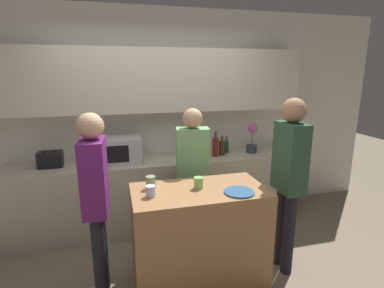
{
  "coord_description": "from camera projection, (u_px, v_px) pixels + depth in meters",
  "views": [
    {
      "loc": [
        -0.5,
        -2.14,
        1.94
      ],
      "look_at": [
        0.18,
        0.47,
        1.28
      ],
      "focal_mm": 28.0,
      "sensor_mm": 36.0,
      "label": 1
    }
  ],
  "objects": [
    {
      "name": "bottle_4",
      "position": [
        222.0,
        148.0,
        3.84
      ],
      "size": [
        0.08,
        0.08,
        0.25
      ],
      "color": "#472814",
      "rests_on": "back_counter"
    },
    {
      "name": "person_center",
      "position": [
        96.0,
        193.0,
        2.46
      ],
      "size": [
        0.21,
        0.35,
        1.62
      ],
      "rotation": [
        0.0,
        0.0,
        -1.64
      ],
      "color": "black",
      "rests_on": "ground_plane"
    },
    {
      "name": "toaster",
      "position": [
        50.0,
        159.0,
        3.36
      ],
      "size": [
        0.26,
        0.16,
        0.18
      ],
      "color": "black",
      "rests_on": "back_counter"
    },
    {
      "name": "microwave",
      "position": [
        119.0,
        150.0,
        3.52
      ],
      "size": [
        0.52,
        0.39,
        0.3
      ],
      "color": "#B7BABC",
      "rests_on": "back_counter"
    },
    {
      "name": "bottle_5",
      "position": [
        226.0,
        146.0,
        3.96
      ],
      "size": [
        0.06,
        0.06,
        0.22
      ],
      "color": "#194723",
      "rests_on": "back_counter"
    },
    {
      "name": "plate_on_island",
      "position": [
        239.0,
        192.0,
        2.54
      ],
      "size": [
        0.26,
        0.26,
        0.01
      ],
      "color": "#2D5684",
      "rests_on": "kitchen_island"
    },
    {
      "name": "cup_2",
      "position": [
        198.0,
        183.0,
        2.64
      ],
      "size": [
        0.08,
        0.08,
        0.1
      ],
      "color": "#89C568",
      "rests_on": "kitchen_island"
    },
    {
      "name": "bottle_0",
      "position": [
        189.0,
        152.0,
        3.66
      ],
      "size": [
        0.06,
        0.06,
        0.24
      ],
      "color": "maroon",
      "rests_on": "back_counter"
    },
    {
      "name": "bottle_3",
      "position": [
        215.0,
        147.0,
        3.76
      ],
      "size": [
        0.08,
        0.08,
        0.33
      ],
      "color": "maroon",
      "rests_on": "back_counter"
    },
    {
      "name": "back_counter",
      "position": [
        160.0,
        192.0,
        3.8
      ],
      "size": [
        3.6,
        0.62,
        0.88
      ],
      "color": "#B7AD99",
      "rests_on": "ground_plane"
    },
    {
      "name": "cup_1",
      "position": [
        150.0,
        191.0,
        2.46
      ],
      "size": [
        0.08,
        0.08,
        0.09
      ],
      "color": "silver",
      "rests_on": "kitchen_island"
    },
    {
      "name": "bottle_2",
      "position": [
        202.0,
        147.0,
        3.89
      ],
      "size": [
        0.09,
        0.09,
        0.23
      ],
      "color": "#194723",
      "rests_on": "back_counter"
    },
    {
      "name": "bottle_1",
      "position": [
        195.0,
        147.0,
        3.83
      ],
      "size": [
        0.07,
        0.07,
        0.29
      ],
      "color": "#194723",
      "rests_on": "back_counter"
    },
    {
      "name": "person_left",
      "position": [
        193.0,
        168.0,
        3.19
      ],
      "size": [
        0.37,
        0.24,
        1.57
      ],
      "rotation": [
        0.0,
        0.0,
        -3.3
      ],
      "color": "black",
      "rests_on": "ground_plane"
    },
    {
      "name": "cup_0",
      "position": [
        151.0,
        182.0,
        2.63
      ],
      "size": [
        0.08,
        0.08,
        0.11
      ],
      "color": "gray",
      "rests_on": "kitchen_island"
    },
    {
      "name": "person_right",
      "position": [
        289.0,
        171.0,
        2.8
      ],
      "size": [
        0.22,
        0.34,
        1.71
      ],
      "rotation": [
        0.0,
        0.0,
        1.55
      ],
      "color": "black",
      "rests_on": "ground_plane"
    },
    {
      "name": "kitchen_island",
      "position": [
        199.0,
        237.0,
        2.74
      ],
      "size": [
        1.18,
        0.63,
        0.93
      ],
      "color": "#996B42",
      "rests_on": "ground_plane"
    },
    {
      "name": "back_wall",
      "position": [
        154.0,
        103.0,
        3.79
      ],
      "size": [
        6.4,
        0.4,
        2.7
      ],
      "color": "silver",
      "rests_on": "ground_plane"
    },
    {
      "name": "potted_plant",
      "position": [
        252.0,
        138.0,
        3.94
      ],
      "size": [
        0.14,
        0.14,
        0.4
      ],
      "color": "#333D4C",
      "rests_on": "back_counter"
    }
  ]
}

